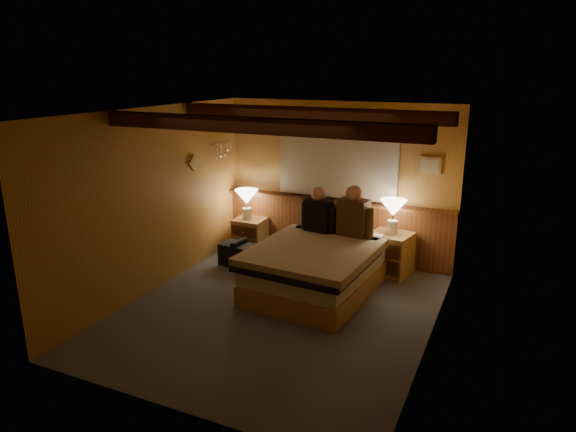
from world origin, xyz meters
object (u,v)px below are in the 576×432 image
Objects in this scene: person_right at (353,215)px; duffel_bag at (239,254)px; nightstand_left at (250,235)px; person_left at (318,213)px; nightstand_right at (390,253)px; lamp_left at (247,199)px; bed at (316,268)px; lamp_right at (393,210)px.

duffel_bag is at bearing -163.64° from person_right.
nightstand_left is 0.80× the size of person_left.
lamp_left is at bearing -167.96° from nightstand_right.
lamp_left is 0.96m from duffel_bag.
lamp_left reaches higher than duffel_bag.
nightstand_left is at bearing 110.93° from duffel_bag.
nightstand_left is 0.69m from duffel_bag.
person_left reaches higher than lamp_left.
nightstand_right is at bearing -2.39° from nightstand_left.
duffel_bag is at bearing -76.77° from nightstand_left.
person_left reaches higher than nightstand_left.
duffel_bag is at bearing -71.95° from lamp_left.
person_right reaches higher than person_left.
lamp_left is 0.73× the size of person_left.
nightstand_right is at bearing 58.54° from bed.
lamp_right is at bearing 58.59° from bed.
bed is 4.05× the size of lamp_left.
duffel_bag is (-2.13, -0.63, -0.13)m from nightstand_right.
person_right reaches higher than duffel_bag.
lamp_left is at bearing 150.95° from bed.
person_left is (-0.22, 0.63, 0.57)m from bed.
nightstand_left is at bearing 169.46° from person_left.
lamp_left is at bearing 114.18° from duffel_bag.
lamp_right is (0.74, 1.04, 0.62)m from bed.
lamp_left is (-1.60, 1.04, 0.54)m from bed.
person_right is (0.51, 0.01, 0.03)m from person_left.
bed is at bearing -105.79° from person_right.
lamp_left is (-0.03, -0.03, 0.61)m from nightstand_left.
bed is at bearing -113.40° from nightstand_right.
person_left is (-0.95, -0.41, 0.60)m from nightstand_right.
bed reaches higher than duffel_bag.
lamp_left is at bearing 171.14° from person_left.
bed is at bearing -63.24° from person_left.
person_right is at bearing -14.64° from nightstand_left.
person_right is at bearing -11.86° from lamp_left.
nightstand_left is 1.08× the size of lamp_right.
bed is 0.87m from person_left.
lamp_left reaches higher than nightstand_right.
person_left is at bearing -16.54° from lamp_left.
person_right is 1.86m from duffel_bag.
lamp_right is 0.74× the size of person_left.
duffel_bag is (-2.13, -0.63, -0.78)m from lamp_right.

